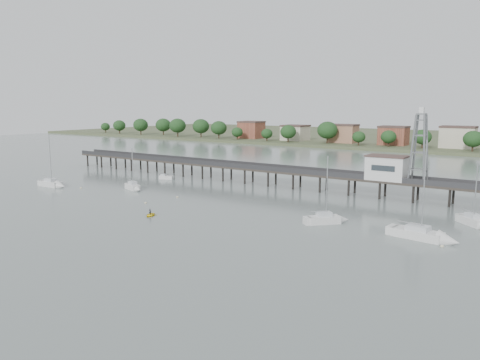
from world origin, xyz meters
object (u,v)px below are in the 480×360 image
object	(u,v)px
sailboat_e	(476,223)
yellow_dinghy	(150,216)
sailboat_a	(54,184)
sailboat_c	(330,220)
sailboat_d	(429,236)
pier	(284,172)
lattice_tower	(419,149)
white_tender	(166,177)
sailboat_b	(134,187)

from	to	relation	value
sailboat_e	yellow_dinghy	xyz separation A→B (m)	(-49.90, -25.38, -0.65)
sailboat_a	sailboat_c	distance (m)	70.69
sailboat_e	sailboat_d	xyz separation A→B (m)	(-4.40, -13.03, -0.02)
sailboat_e	sailboat_a	bearing A→B (deg)	-125.92
sailboat_d	yellow_dinghy	bearing A→B (deg)	-156.93
yellow_dinghy	sailboat_c	bearing A→B (deg)	3.39
pier	sailboat_c	xyz separation A→B (m)	(24.00, -27.10, -3.15)
sailboat_a	sailboat_e	distance (m)	92.90
sailboat_a	sailboat_c	size ratio (longest dim) A/B	1.12
sailboat_c	yellow_dinghy	distance (m)	32.09
sailboat_a	sailboat_d	xyz separation A→B (m)	(86.93, 3.93, -0.01)
lattice_tower	sailboat_d	world-z (taller)	lattice_tower
sailboat_e	white_tender	world-z (taller)	sailboat_e
sailboat_a	white_tender	world-z (taller)	sailboat_a
sailboat_d	white_tender	size ratio (longest dim) A/B	3.80
white_tender	pier	bearing A→B (deg)	-5.42
sailboat_a	yellow_dinghy	distance (m)	42.29
sailboat_e	pier	bearing A→B (deg)	-155.28
white_tender	sailboat_d	bearing A→B (deg)	-34.52
pier	yellow_dinghy	bearing A→B (deg)	-97.10
pier	sailboat_e	distance (m)	47.48
sailboat_a	sailboat_e	bearing A→B (deg)	8.25
sailboat_e	white_tender	size ratio (longest dim) A/B	2.68
pier	lattice_tower	size ratio (longest dim) A/B	9.68
lattice_tower	sailboat_c	distance (m)	30.00
lattice_tower	pier	bearing A→B (deg)	-180.00
pier	sailboat_e	xyz separation A→B (m)	(44.84, -15.30, -3.14)
sailboat_a	sailboat_d	bearing A→B (deg)	0.32
pier	sailboat_d	world-z (taller)	sailboat_d
sailboat_e	yellow_dinghy	distance (m)	55.99
sailboat_c	sailboat_d	distance (m)	16.48
sailboat_c	lattice_tower	bearing A→B (deg)	27.76
pier	white_tender	world-z (taller)	pier
sailboat_c	white_tender	distance (m)	59.67
white_tender	yellow_dinghy	distance (m)	42.92
lattice_tower	white_tender	size ratio (longest dim) A/B	3.72
pier	sailboat_a	world-z (taller)	sailboat_a
pier	sailboat_a	distance (m)	56.69
sailboat_d	sailboat_c	bearing A→B (deg)	-176.44
sailboat_e	yellow_dinghy	world-z (taller)	sailboat_e
sailboat_b	sailboat_d	bearing A→B (deg)	14.44
sailboat_e	sailboat_c	world-z (taller)	sailboat_c
sailboat_a	sailboat_e	size ratio (longest dim) A/B	1.22
sailboat_c	sailboat_d	size ratio (longest dim) A/B	0.76
sailboat_c	sailboat_d	world-z (taller)	sailboat_d
sailboat_a	white_tender	xyz separation A→B (m)	(14.11, 24.67, -0.18)
pier	sailboat_b	world-z (taller)	sailboat_b
sailboat_e	sailboat_c	bearing A→B (deg)	-106.93
sailboat_a	sailboat_b	size ratio (longest dim) A/B	1.31
sailboat_c	sailboat_b	bearing A→B (deg)	130.00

